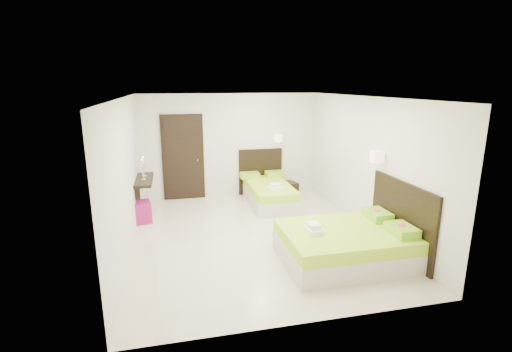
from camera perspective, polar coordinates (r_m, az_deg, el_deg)
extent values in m
plane|color=beige|center=(7.20, -0.25, -9.14)|extent=(5.50, 5.50, 0.00)
cube|color=beige|center=(8.96, 2.06, -3.37)|extent=(0.95, 1.90, 0.30)
cube|color=#97CC20|center=(8.89, 2.07, -1.85)|extent=(0.94, 1.88, 0.19)
cube|color=black|center=(9.70, 0.68, 0.71)|extent=(1.14, 0.05, 1.19)
cube|color=#88C223|center=(9.44, -0.98, 0.13)|extent=(0.48, 0.32, 0.13)
cylinder|color=#DD3464|center=(9.43, -0.99, 0.53)|extent=(0.11, 0.11, 0.00)
cube|color=#88C223|center=(9.60, 2.91, 0.34)|extent=(0.48, 0.32, 0.13)
cylinder|color=#DD3464|center=(9.58, 2.91, 0.74)|extent=(0.11, 0.11, 0.00)
cube|color=white|center=(8.37, 3.01, -1.93)|extent=(0.29, 0.21, 0.08)
cube|color=white|center=(8.35, 3.01, -1.43)|extent=(0.21, 0.16, 0.08)
cube|color=beige|center=(9.50, 3.40, 5.81)|extent=(0.17, 0.17, 0.19)
cylinder|color=#2D2116|center=(9.58, 3.27, 5.88)|extent=(0.03, 0.16, 0.03)
cube|color=beige|center=(6.38, 13.50, -11.13)|extent=(2.04, 1.53, 0.33)
cube|color=#97CC20|center=(6.27, 13.64, -8.93)|extent=(2.02, 1.52, 0.20)
cube|color=black|center=(6.68, 21.43, -6.15)|extent=(0.05, 1.74, 1.28)
cube|color=#88C223|center=(6.30, 21.50, -7.74)|extent=(0.35, 0.51, 0.14)
cylinder|color=#DD3464|center=(6.27, 21.56, -7.11)|extent=(0.12, 0.12, 0.00)
cube|color=#88C223|center=(6.86, 18.17, -5.68)|extent=(0.35, 0.51, 0.14)
cylinder|color=#DD3464|center=(6.83, 18.22, -5.10)|extent=(0.12, 0.12, 0.00)
cube|color=white|center=(6.00, 8.85, -8.29)|extent=(0.22, 0.31, 0.08)
cube|color=white|center=(5.97, 8.88, -7.57)|extent=(0.17, 0.23, 0.08)
cube|color=beige|center=(6.88, 18.13, 2.87)|extent=(0.18, 0.18, 0.20)
cylinder|color=#2D2116|center=(6.92, 18.70, 2.89)|extent=(0.16, 0.03, 0.03)
cube|color=black|center=(9.39, 4.74, -2.23)|extent=(0.55, 0.51, 0.42)
cube|color=#851151|center=(8.17, -17.45, -5.32)|extent=(0.51, 0.51, 0.43)
cube|color=black|center=(9.34, -11.16, 2.78)|extent=(1.02, 0.06, 2.14)
cube|color=black|center=(9.31, -11.15, 2.74)|extent=(0.88, 0.04, 2.06)
cylinder|color=silver|center=(9.30, -8.97, 2.51)|extent=(0.03, 0.10, 0.03)
cube|color=black|center=(8.33, -16.83, -0.56)|extent=(0.35, 1.20, 0.06)
cube|color=black|center=(7.94, -17.77, -2.45)|extent=(0.10, 0.04, 0.30)
cube|color=black|center=(8.81, -17.33, -0.82)|extent=(0.10, 0.04, 0.30)
cylinder|color=silver|center=(8.17, -16.91, -0.55)|extent=(0.10, 0.10, 0.02)
cylinder|color=silver|center=(8.14, -16.97, 0.27)|extent=(0.02, 0.02, 0.22)
cone|color=silver|center=(8.12, -17.03, 1.16)|extent=(0.07, 0.07, 0.04)
cylinder|color=white|center=(8.10, -17.08, 1.82)|extent=(0.02, 0.02, 0.15)
sphere|color=#FFB23F|center=(8.08, -17.13, 2.42)|extent=(0.02, 0.02, 0.02)
cylinder|color=silver|center=(8.46, -16.78, -0.05)|extent=(0.10, 0.10, 0.02)
cylinder|color=silver|center=(8.44, -16.84, 0.74)|extent=(0.02, 0.02, 0.22)
cone|color=silver|center=(8.41, -16.90, 1.61)|extent=(0.07, 0.07, 0.04)
cylinder|color=white|center=(8.39, -16.95, 2.24)|extent=(0.02, 0.02, 0.15)
sphere|color=#FFB23F|center=(8.37, -16.99, 2.82)|extent=(0.02, 0.02, 0.02)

